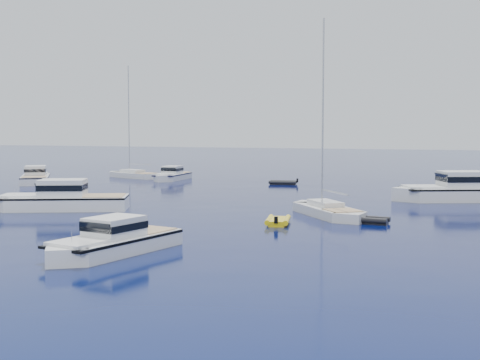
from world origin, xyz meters
name	(u,v)px	position (x,y,z in m)	size (l,w,h in m)	color
ground	(89,255)	(0.00, 0.00, 0.00)	(400.00, 400.00, 0.00)	#071749
motor_cruiser_near	(112,254)	(0.91, 0.75, 0.00)	(2.86, 9.35, 2.45)	white
motor_cruiser_centre	(60,210)	(-13.64, 14.93, 0.00)	(3.68, 12.03, 3.16)	white
motor_cruiser_far_l	(36,183)	(-33.64, 35.65, 0.00)	(3.19, 10.41, 2.73)	silver
motor_cruiser_distant	(459,201)	(15.86, 34.55, 0.00)	(4.04, 13.21, 3.47)	silver
motor_cruiser_horizon	(172,180)	(-20.52, 46.36, 0.00)	(2.73, 8.91, 2.34)	silver
sailboat_mid_r	(328,216)	(7.41, 19.67, 0.00)	(2.73, 10.49, 15.43)	silver
sailboat_far_l	(135,178)	(-27.16, 47.90, 0.00)	(2.80, 10.78, 15.85)	silver
tender_yellow	(278,224)	(5.37, 14.15, 0.00)	(1.88, 3.37, 0.95)	yellow
tender_grey_near	(368,223)	(11.05, 16.92, 0.00)	(1.67, 2.90, 0.95)	black
tender_grey_far	(283,184)	(-4.84, 45.31, 0.00)	(1.91, 3.45, 0.95)	black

